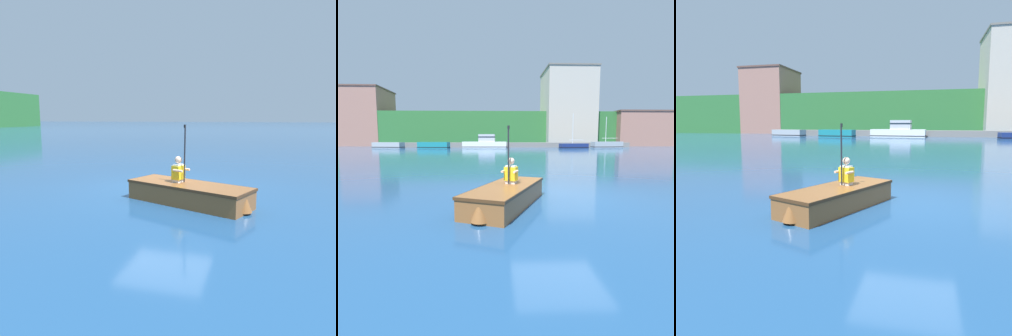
{
  "view_description": "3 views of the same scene",
  "coord_description": "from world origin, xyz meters",
  "views": [
    {
      "loc": [
        -8.85,
        -2.55,
        2.01
      ],
      "look_at": [
        -1.46,
        -0.48,
        0.83
      ],
      "focal_mm": 35.0,
      "sensor_mm": 36.0,
      "label": 1
    },
    {
      "loc": [
        -1.68,
        -6.93,
        1.54
      ],
      "look_at": [
        -1.46,
        -0.48,
        0.83
      ],
      "focal_mm": 28.0,
      "sensor_mm": 36.0,
      "label": 2
    },
    {
      "loc": [
        0.42,
        -7.74,
        1.84
      ],
      "look_at": [
        -1.46,
        -0.48,
        0.83
      ],
      "focal_mm": 35.0,
      "sensor_mm": 36.0,
      "label": 3
    }
  ],
  "objects": [
    {
      "name": "ground_plane",
      "position": [
        0.0,
        0.0,
        0.0
      ],
      "size": [
        300.0,
        300.0,
        0.0
      ],
      "primitive_type": "plane",
      "color": "navy"
    },
    {
      "name": "person_paddler",
      "position": [
        -1.35,
        -0.71,
        0.77
      ],
      "size": [
        0.43,
        0.42,
        1.37
      ],
      "color": "silver",
      "rests_on": "rowboat_foreground"
    },
    {
      "name": "rowboat_foreground",
      "position": [
        -1.47,
        -1.02,
        0.27
      ],
      "size": [
        2.09,
        3.16,
        0.48
      ],
      "color": "brown",
      "rests_on": "ground"
    }
  ]
}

